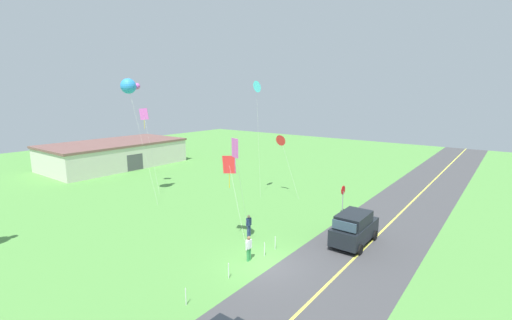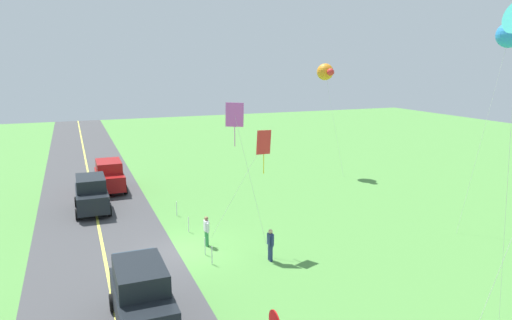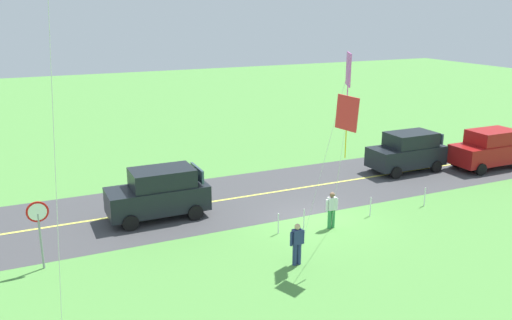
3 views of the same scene
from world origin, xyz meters
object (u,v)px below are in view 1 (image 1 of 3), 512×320
object	(u,v)px
stop_sign	(343,194)
kite_cyan_top	(144,115)
person_adult_near	(249,248)
kite_blue_mid	(235,150)
kite_green_far	(256,87)
warehouse_distant	(115,154)
person_adult_companion	(249,225)
car_suv_foreground	(354,228)
kite_yellow_high	(281,140)
kite_red_low	(229,166)
kite_orange_near	(129,86)

from	to	relation	value
stop_sign	kite_cyan_top	xyz separation A→B (m)	(-4.72, 20.69, 6.14)
kite_cyan_top	person_adult_near	bearing A→B (deg)	-108.86
person_adult_near	kite_blue_mid	size ratio (longest dim) A/B	0.21
kite_green_far	warehouse_distant	bearing A→B (deg)	89.59
stop_sign	kite_blue_mid	xyz separation A→B (m)	(-10.88, 2.65, 4.95)
person_adult_near	person_adult_companion	xyz separation A→B (m)	(2.96, 2.35, 0.00)
car_suv_foreground	kite_green_far	xyz separation A→B (m)	(4.52, 11.83, 9.66)
kite_yellow_high	kite_green_far	world-z (taller)	kite_green_far
stop_sign	kite_blue_mid	world-z (taller)	kite_blue_mid
person_adult_companion	kite_cyan_top	xyz separation A→B (m)	(3.70, 17.14, 7.08)
kite_blue_mid	kite_red_low	bearing A→B (deg)	56.90
kite_green_far	kite_cyan_top	world-z (taller)	kite_green_far
kite_red_low	warehouse_distant	bearing A→B (deg)	72.43
person_adult_companion	kite_green_far	xyz separation A→B (m)	(7.87, 5.27, 9.94)
car_suv_foreground	kite_red_low	distance (m)	9.53
kite_cyan_top	warehouse_distant	xyz separation A→B (m)	(4.36, 13.90, -6.19)
person_adult_companion	kite_orange_near	size ratio (longest dim) A/B	0.14
kite_yellow_high	kite_orange_near	xyz separation A→B (m)	(-9.92, 10.25, 5.24)
kite_blue_mid	warehouse_distant	size ratio (longest dim) A/B	0.41
stop_sign	kite_orange_near	bearing A→B (deg)	115.03
person_adult_near	kite_orange_near	xyz separation A→B (m)	(3.13, 16.47, 10.03)
kite_orange_near	warehouse_distant	bearing A→B (deg)	65.03
car_suv_foreground	kite_yellow_high	world-z (taller)	kite_yellow_high
person_adult_near	kite_orange_near	size ratio (longest dim) A/B	0.14
kite_red_low	kite_green_far	distance (m)	12.02
kite_green_far	kite_cyan_top	size ratio (longest dim) A/B	1.30
stop_sign	person_adult_near	size ratio (longest dim) A/B	1.60
stop_sign	person_adult_near	world-z (taller)	stop_sign
kite_cyan_top	car_suv_foreground	bearing A→B (deg)	-90.84
car_suv_foreground	stop_sign	size ratio (longest dim) A/B	1.72
car_suv_foreground	kite_yellow_high	distance (m)	13.21
person_adult_near	kite_cyan_top	xyz separation A→B (m)	(6.66, 19.49, 7.08)
person_adult_companion	kite_orange_near	distance (m)	17.32
person_adult_near	kite_blue_mid	bearing A→B (deg)	-110.53
kite_blue_mid	kite_cyan_top	world-z (taller)	kite_cyan_top
person_adult_companion	kite_red_low	distance (m)	4.89
person_adult_near	kite_orange_near	bearing A→B (deg)	-102.19
person_adult_near	car_suv_foreground	bearing A→B (deg)	144.82
person_adult_companion	warehouse_distant	size ratio (longest dim) A/B	0.09
kite_orange_near	kite_blue_mid	bearing A→B (deg)	-99.94
car_suv_foreground	person_adult_companion	world-z (taller)	car_suv_foreground
kite_blue_mid	warehouse_distant	distance (m)	33.99
warehouse_distant	kite_red_low	bearing A→B (deg)	-107.57
stop_sign	warehouse_distant	world-z (taller)	warehouse_distant
stop_sign	kite_green_far	bearing A→B (deg)	93.56
kite_red_low	car_suv_foreground	bearing A→B (deg)	-53.80
kite_yellow_high	car_suv_foreground	bearing A→B (deg)	-122.85
kite_blue_mid	kite_yellow_high	distance (m)	13.46
car_suv_foreground	kite_yellow_high	xyz separation A→B (m)	(6.74, 10.43, 4.51)
kite_green_far	person_adult_near	bearing A→B (deg)	-144.91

